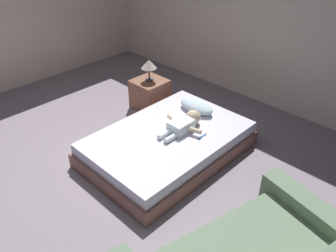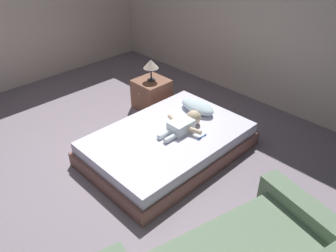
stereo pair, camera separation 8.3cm
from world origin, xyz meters
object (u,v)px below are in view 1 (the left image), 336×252
bed (168,144)px  baby (185,123)px  lamp (149,65)px  toothbrush (202,136)px  nightstand (150,94)px  pillow (197,106)px

bed → baby: 0.33m
bed → lamp: (-1.05, 0.67, 0.55)m
baby → lamp: lamp is taller
toothbrush → nightstand: nightstand is taller
toothbrush → baby: bearing=-176.4°
pillow → lamp: lamp is taller
pillow → bed: bearing=-81.4°
bed → nightstand: size_ratio=4.07×
pillow → lamp: (-0.95, 0.02, 0.32)m
toothbrush → bed: bearing=-147.1°
lamp → pillow: bearing=-1.1°
toothbrush → lamp: bearing=162.5°
pillow → toothbrush: 0.63m
pillow → toothbrush: bearing=-43.1°
pillow → nightstand: size_ratio=1.05×
nightstand → lamp: lamp is taller
baby → lamp: (-1.13, 0.46, 0.31)m
pillow → lamp: size_ratio=1.59×
baby → nightstand: bearing=157.8°
nightstand → toothbrush: bearing=-17.5°
pillow → baby: 0.48m
bed → baby: baby is taller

